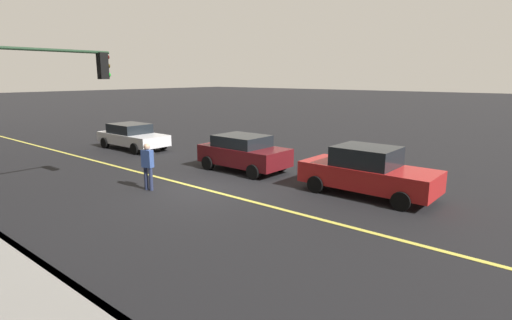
% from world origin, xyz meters
% --- Properties ---
extents(ground, '(200.00, 200.00, 0.00)m').
position_xyz_m(ground, '(0.00, 0.00, 0.00)').
color(ground, black).
extents(curb_edge, '(80.00, 0.16, 0.15)m').
position_xyz_m(curb_edge, '(0.00, 6.36, 0.07)').
color(curb_edge, slate).
rests_on(curb_edge, ground).
extents(lane_stripe_center, '(80.00, 0.16, 0.01)m').
position_xyz_m(lane_stripe_center, '(0.00, 0.00, 0.01)').
color(lane_stripe_center, '#D8CC4C').
rests_on(lane_stripe_center, ground).
extents(car_red, '(4.53, 2.01, 1.67)m').
position_xyz_m(car_red, '(-4.88, -3.13, 0.82)').
color(car_red, red).
rests_on(car_red, ground).
extents(car_white, '(4.45, 1.97, 1.39)m').
position_xyz_m(car_white, '(9.01, -3.06, 0.72)').
color(car_white, silver).
rests_on(car_white, ground).
extents(car_maroon, '(3.90, 2.02, 1.52)m').
position_xyz_m(car_maroon, '(0.77, -3.13, 0.80)').
color(car_maroon, '#591116').
rests_on(car_maroon, ground).
extents(pedestrian_with_backpack, '(0.44, 0.43, 1.68)m').
position_xyz_m(pedestrian_with_backpack, '(1.35, 1.29, 0.98)').
color(pedestrian_with_backpack, '#262D4C').
rests_on(pedestrian_with_backpack, ground).
extents(traffic_light_mast, '(0.28, 5.08, 5.09)m').
position_xyz_m(traffic_light_mast, '(2.72, 4.61, 3.56)').
color(traffic_light_mast, '#1E3823').
rests_on(traffic_light_mast, ground).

